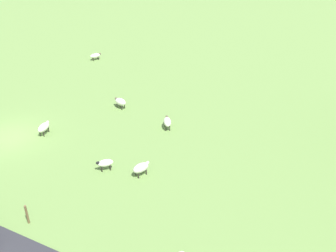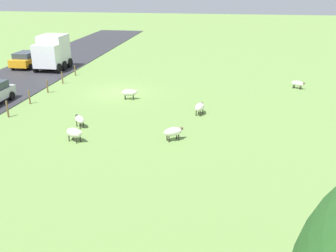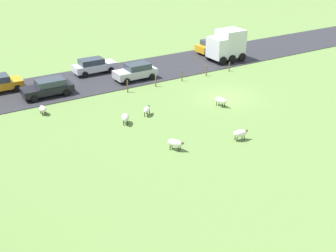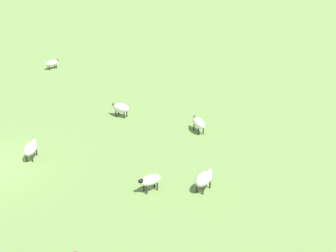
% 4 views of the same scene
% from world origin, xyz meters
% --- Properties ---
extents(ground_plane, '(160.00, 160.00, 0.00)m').
position_xyz_m(ground_plane, '(0.00, 0.00, 0.00)').
color(ground_plane, '#6B8E47').
extents(sheep_0, '(0.99, 1.00, 0.75)m').
position_xyz_m(sheep_0, '(0.26, 8.15, 0.52)').
color(sheep_0, white).
rests_on(sheep_0, ground_plane).
extents(sheep_1, '(1.24, 1.04, 0.82)m').
position_xyz_m(sheep_1, '(-5.95, 9.35, 0.55)').
color(sheep_1, silver).
rests_on(sheep_1, ground_plane).
extents(sheep_2, '(1.32, 0.71, 0.81)m').
position_xyz_m(sheep_2, '(-1.37, 1.80, 0.54)').
color(sheep_2, silver).
rests_on(sheep_2, ground_plane).
extents(sheep_3, '(1.19, 0.94, 0.69)m').
position_xyz_m(sheep_3, '(-15.05, -3.47, 0.46)').
color(sheep_3, silver).
rests_on(sheep_3, ground_plane).
extents(sheep_4, '(1.23, 0.94, 0.83)m').
position_xyz_m(sheep_4, '(-0.28, 10.38, 0.54)').
color(sheep_4, silver).
rests_on(sheep_4, ground_plane).
extents(sheep_6, '(0.79, 1.19, 0.84)m').
position_xyz_m(sheep_6, '(-7.14, 4.58, 0.56)').
color(sheep_6, silver).
rests_on(sheep_6, ground_plane).
extents(fence_post_4, '(0.12, 0.12, 1.17)m').
position_xyz_m(fence_post_4, '(5.85, 7.12, 0.59)').
color(fence_post_4, brown).
rests_on(fence_post_4, ground_plane).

